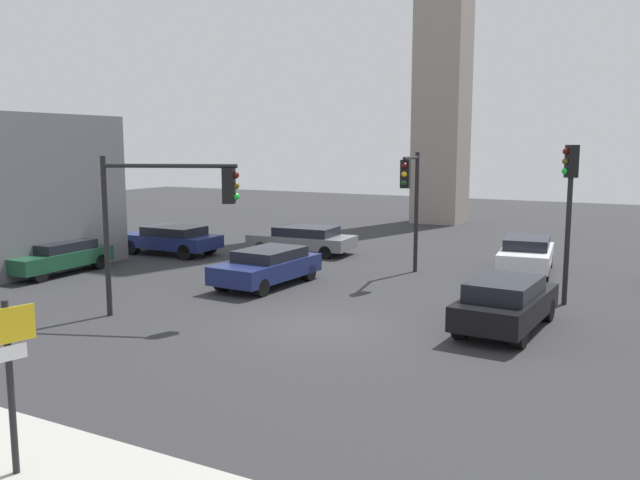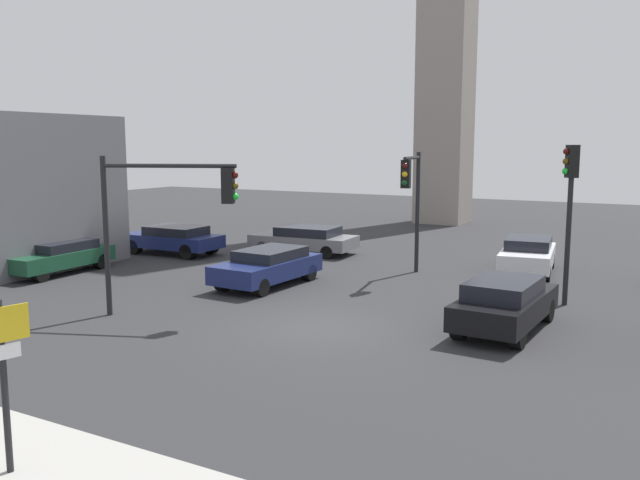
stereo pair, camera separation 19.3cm
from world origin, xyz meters
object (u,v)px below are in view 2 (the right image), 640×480
object	(u,v)px
traffic_light_1	(412,189)
car_1	(305,239)
car_2	(268,266)
traffic_light_2	(570,194)
car_4	(58,256)
car_6	(528,254)
car_0	(173,239)
car_7	(505,303)
direction_sign	(4,366)
traffic_light_0	(168,203)

from	to	relation	value
traffic_light_1	car_1	xyz separation A→B (m)	(-6.33, 2.95, -2.68)
car_2	traffic_light_2	bearing A→B (deg)	104.51
car_4	car_6	world-z (taller)	car_6
car_2	car_4	distance (m)	8.69
traffic_light_1	car_0	world-z (taller)	traffic_light_1
traffic_light_1	car_4	xyz separation A→B (m)	(-12.41, -5.76, -2.68)
car_6	car_2	bearing A→B (deg)	-54.59
car_0	car_6	bearing A→B (deg)	-168.95
traffic_light_2	car_2	bearing A→B (deg)	-21.95
car_7	car_1	bearing A→B (deg)	56.23
direction_sign	traffic_light_1	world-z (taller)	traffic_light_1
direction_sign	car_1	distance (m)	21.19
traffic_light_2	car_2	size ratio (longest dim) A/B	1.11
direction_sign	traffic_light_0	size ratio (longest dim) A/B	0.56
traffic_light_2	car_4	distance (m)	18.87
direction_sign	car_2	size ratio (longest dim) A/B	0.59
traffic_light_1	car_7	bearing A→B (deg)	31.52
car_2	car_6	size ratio (longest dim) A/B	1.00
direction_sign	car_7	size ratio (longest dim) A/B	0.59
traffic_light_0	traffic_light_2	bearing A→B (deg)	14.48
car_0	car_2	distance (m)	8.33
traffic_light_2	car_7	size ratio (longest dim) A/B	1.12
car_2	car_4	size ratio (longest dim) A/B	1.02
direction_sign	car_2	xyz separation A→B (m)	(-4.25, 13.45, -1.08)
car_0	direction_sign	bearing A→B (deg)	123.35
traffic_light_2	car_2	distance (m)	10.35
car_2	car_0	bearing A→B (deg)	-112.80
traffic_light_0	car_1	bearing A→B (deg)	79.76
traffic_light_0	car_0	size ratio (longest dim) A/B	1.02
traffic_light_1	car_0	size ratio (longest dim) A/B	1.03
car_1	car_7	size ratio (longest dim) A/B	1.10
car_0	car_2	world-z (taller)	car_2
traffic_light_0	car_4	size ratio (longest dim) A/B	1.06
direction_sign	car_2	bearing A→B (deg)	121.72
direction_sign	traffic_light_1	size ratio (longest dim) A/B	0.56
traffic_light_0	car_7	world-z (taller)	traffic_light_0
car_6	car_7	size ratio (longest dim) A/B	1.00
traffic_light_1	car_2	world-z (taller)	traffic_light_1
traffic_light_0	traffic_light_1	world-z (taller)	traffic_light_1
car_2	car_7	world-z (taller)	car_7
direction_sign	traffic_light_2	size ratio (longest dim) A/B	0.53
direction_sign	car_2	world-z (taller)	direction_sign
car_4	car_7	bearing A→B (deg)	88.86
traffic_light_0	traffic_light_2	world-z (taller)	traffic_light_2
direction_sign	traffic_light_2	xyz separation A→B (m)	(5.51, 15.52, 1.70)
traffic_light_1	car_6	xyz separation A→B (m)	(3.68, 3.19, -2.62)
car_4	car_6	bearing A→B (deg)	116.91
traffic_light_1	car_2	xyz separation A→B (m)	(-3.98, -3.70, -2.65)
car_0	car_2	xyz separation A→B (m)	(7.52, -3.57, -0.01)
traffic_light_1	car_7	xyz separation A→B (m)	(4.81, -5.45, -2.59)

